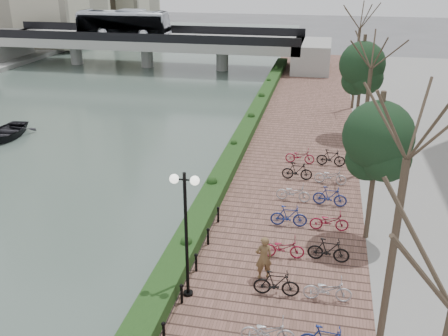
# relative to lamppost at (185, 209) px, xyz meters

# --- Properties ---
(river_water) EXTENTS (30.00, 130.00, 0.02)m
(river_water) POSITION_rel_lamppost_xyz_m (-16.48, 21.48, -3.95)
(river_water) COLOR #47594F
(river_water) RESTS_ON ground
(promenade) EXTENTS (8.00, 75.00, 0.50)m
(promenade) POSITION_rel_lamppost_xyz_m (2.52, 13.98, -3.71)
(promenade) COLOR brown
(promenade) RESTS_ON ground
(hedge) EXTENTS (1.10, 56.00, 0.60)m
(hedge) POSITION_rel_lamppost_xyz_m (-0.88, 16.48, -3.16)
(hedge) COLOR #1C3914
(hedge) RESTS_ON promenade
(chain_fence) EXTENTS (0.10, 14.10, 0.70)m
(chain_fence) POSITION_rel_lamppost_xyz_m (-0.08, -1.52, -3.11)
(chain_fence) COLOR black
(chain_fence) RESTS_ON promenade
(lamppost) EXTENTS (1.02, 0.32, 4.80)m
(lamppost) POSITION_rel_lamppost_xyz_m (0.00, 0.00, 0.00)
(lamppost) COLOR black
(lamppost) RESTS_ON promenade
(pedestrian) EXTENTS (0.76, 0.64, 1.77)m
(pedestrian) POSITION_rel_lamppost_xyz_m (2.52, 1.58, -2.58)
(pedestrian) COLOR brown
(pedestrian) RESTS_ON promenade
(bicycle_parking) EXTENTS (2.40, 17.32, 1.00)m
(bicycle_parking) POSITION_rel_lamppost_xyz_m (4.01, 5.79, -2.99)
(bicycle_parking) COLOR #B4B4B9
(bicycle_parking) RESTS_ON promenade
(street_trees) EXTENTS (3.20, 37.12, 6.80)m
(street_trees) POSITION_rel_lamppost_xyz_m (6.52, 9.16, -0.28)
(street_trees) COLOR #3B3123
(street_trees) RESTS_ON promenade
(bridge) EXTENTS (36.00, 10.77, 6.50)m
(bridge) POSITION_rel_lamppost_xyz_m (-17.04, 41.48, -0.59)
(bridge) COLOR #9B9A96
(bridge) RESTS_ON ground
(boat) EXTENTS (3.53, 4.65, 0.91)m
(boat) POSITION_rel_lamppost_xyz_m (-17.62, 15.30, -3.49)
(boat) COLOR black
(boat) RESTS_ON river_water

